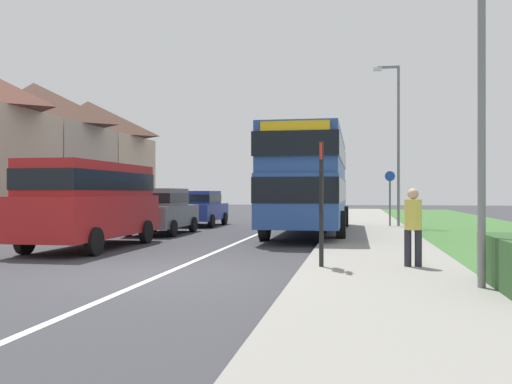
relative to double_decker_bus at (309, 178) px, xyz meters
name	(u,v)px	position (x,y,z in m)	size (l,w,h in m)	color
ground_plane	(161,275)	(-1.95, -10.70, -2.14)	(120.00, 120.00, 0.00)	#38383D
lane_marking_centre	(244,240)	(-1.95, -2.70, -2.14)	(0.14, 60.00, 0.01)	silver
pavement_near_side	(375,246)	(2.25, -4.70, -2.08)	(3.20, 68.00, 0.12)	gray
double_decker_bus	(309,178)	(0.00, 0.00, 0.00)	(2.80, 10.19, 3.70)	#284C93
parked_van_red	(91,198)	(-5.66, -6.23, -0.72)	(2.11, 5.53, 2.41)	#B21E1E
parked_car_grey	(162,209)	(-5.53, -0.85, -1.20)	(1.87, 4.03, 1.73)	slate
parked_car_blue	(200,207)	(-5.55, 4.35, -1.23)	(1.97, 3.98, 1.66)	navy
pedestrian_at_stop	(413,223)	(2.84, -9.44, -1.17)	(0.34, 0.34, 1.67)	#23232D
bus_stop_sign	(321,195)	(1.05, -9.76, -0.60)	(0.09, 0.52, 2.60)	black
cycle_route_sign	(390,196)	(3.19, 4.01, -0.71)	(0.44, 0.08, 2.52)	slate
street_lamp_near	(474,37)	(3.53, -11.73, 1.85)	(1.14, 0.20, 6.90)	slate
street_lamp_mid	(396,135)	(3.46, 4.14, 1.98)	(1.14, 0.20, 7.16)	slate
house_terrace_far_side	(34,153)	(-14.99, 5.63, 1.54)	(6.81, 17.69, 7.37)	#C1A88E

